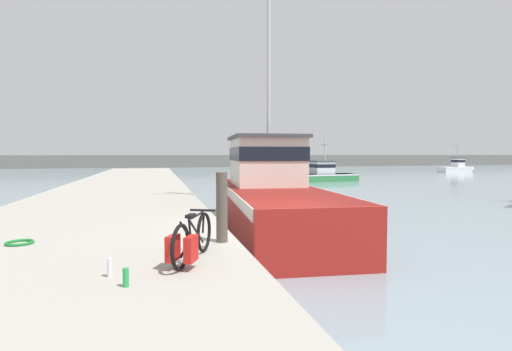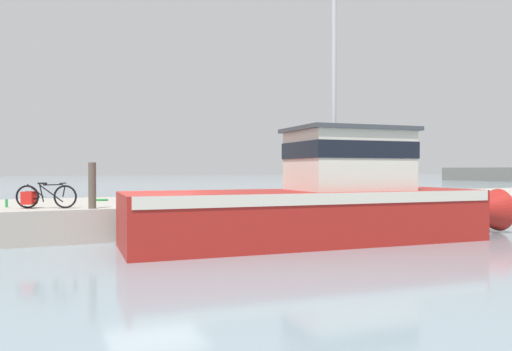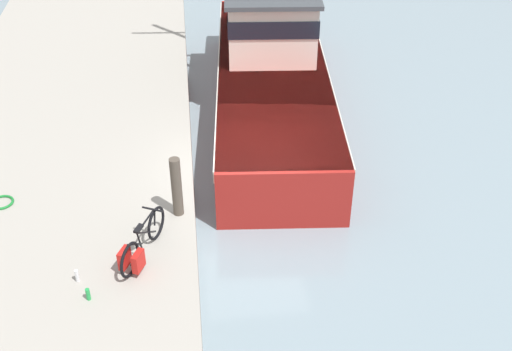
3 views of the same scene
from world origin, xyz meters
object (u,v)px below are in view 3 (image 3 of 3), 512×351
at_px(mooring_post, 177,187).
at_px(water_bottle_on_curb, 77,276).
at_px(bicycle_touring, 139,246).
at_px(fishing_boat_main, 271,66).
at_px(water_bottle_by_bike, 88,294).

xyz_separation_m(mooring_post, water_bottle_on_curb, (-1.84, -1.79, -0.54)).
xyz_separation_m(bicycle_touring, water_bottle_on_curb, (-1.12, -0.44, -0.21)).
height_order(fishing_boat_main, bicycle_touring, fishing_boat_main).
distance_m(bicycle_touring, water_bottle_on_curb, 1.22).
bearing_deg(fishing_boat_main, mooring_post, -109.04).
bearing_deg(water_bottle_by_bike, mooring_post, 54.83).
bearing_deg(bicycle_touring, water_bottle_by_bike, -109.22).
height_order(mooring_post, water_bottle_on_curb, mooring_post).
relative_size(fishing_boat_main, mooring_post, 9.34).
distance_m(mooring_post, water_bottle_on_curb, 2.62).
bearing_deg(mooring_post, water_bottle_by_bike, -125.17).
xyz_separation_m(fishing_boat_main, mooring_post, (-2.74, -6.23, 0.41)).
bearing_deg(fishing_boat_main, water_bottle_by_bike, -112.33).
height_order(mooring_post, water_bottle_by_bike, mooring_post).
distance_m(fishing_boat_main, bicycle_touring, 8.33).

